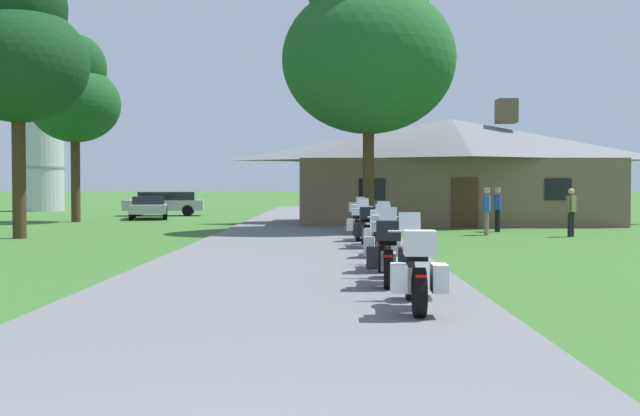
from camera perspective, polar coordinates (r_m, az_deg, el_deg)
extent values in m
plane|color=#386628|center=(23.08, -1.33, -2.63)|extent=(500.00, 500.00, 0.00)
cube|color=slate|center=(21.09, -1.52, -2.96)|extent=(6.40, 80.00, 0.06)
cylinder|color=black|center=(11.05, 6.95, -5.40)|extent=(0.13, 0.64, 0.64)
cylinder|color=black|center=(9.63, 7.67, -6.46)|extent=(0.17, 0.64, 0.64)
cube|color=silver|center=(10.32, 7.29, -5.58)|extent=(0.27, 0.57, 0.30)
ellipsoid|color=gold|center=(10.53, 7.17, -2.97)|extent=(0.31, 0.53, 0.26)
cube|color=black|center=(10.08, 7.40, -3.69)|extent=(0.29, 0.53, 0.10)
cylinder|color=silver|center=(10.95, 6.98, -1.79)|extent=(0.66, 0.05, 0.03)
cylinder|color=silver|center=(11.02, 6.95, -3.55)|extent=(0.07, 0.24, 0.73)
cube|color=#B2BCC6|center=(11.04, 6.94, -1.04)|extent=(0.32, 0.12, 0.27)
sphere|color=silver|center=(10.96, 6.97, -2.52)|extent=(0.11, 0.11, 0.11)
cube|color=silver|center=(9.51, 7.71, -2.69)|extent=(0.41, 0.37, 0.32)
cube|color=red|center=(9.39, 7.80, -5.30)|extent=(0.14, 0.03, 0.06)
cylinder|color=silver|center=(9.98, 8.29, -6.76)|extent=(0.08, 0.55, 0.07)
cube|color=silver|center=(9.64, 6.10, -5.37)|extent=(0.21, 0.41, 0.36)
cube|color=silver|center=(9.69, 9.18, -5.35)|extent=(0.21, 0.41, 0.36)
cylinder|color=black|center=(13.66, 5.27, -4.04)|extent=(0.16, 0.65, 0.64)
cylinder|color=black|center=(12.23, 5.30, -4.71)|extent=(0.20, 0.65, 0.64)
cube|color=silver|center=(12.92, 5.28, -4.10)|extent=(0.30, 0.58, 0.30)
ellipsoid|color=black|center=(13.14, 5.28, -2.04)|extent=(0.34, 0.54, 0.26)
cube|color=black|center=(12.69, 5.29, -2.58)|extent=(0.32, 0.54, 0.10)
cylinder|color=silver|center=(13.57, 5.28, -1.11)|extent=(0.66, 0.08, 0.03)
cylinder|color=silver|center=(13.63, 5.27, -2.53)|extent=(0.08, 0.24, 0.73)
cube|color=#B2BCC6|center=(13.66, 5.28, -0.51)|extent=(0.33, 0.13, 0.27)
sphere|color=silver|center=(13.58, 5.28, -1.70)|extent=(0.11, 0.11, 0.11)
cube|color=black|center=(12.12, 5.31, -1.73)|extent=(0.43, 0.39, 0.32)
cube|color=red|center=(11.99, 5.31, -3.77)|extent=(0.14, 0.04, 0.06)
cylinder|color=silver|center=(12.56, 5.93, -5.01)|extent=(0.11, 0.55, 0.07)
cube|color=black|center=(12.26, 4.08, -3.85)|extent=(0.23, 0.41, 0.36)
cube|color=black|center=(12.26, 6.52, -3.85)|extent=(0.23, 0.41, 0.36)
cylinder|color=black|center=(15.98, 4.87, -3.20)|extent=(0.16, 0.65, 0.64)
cylinder|color=black|center=(14.55, 4.81, -3.69)|extent=(0.21, 0.65, 0.64)
cube|color=silver|center=(15.24, 4.84, -3.22)|extent=(0.31, 0.58, 0.30)
ellipsoid|color=#B2B5BC|center=(15.47, 4.86, -1.47)|extent=(0.34, 0.54, 0.26)
cube|color=black|center=(15.01, 4.83, -1.91)|extent=(0.32, 0.54, 0.10)
cylinder|color=silver|center=(15.90, 4.88, -0.70)|extent=(0.66, 0.09, 0.03)
cylinder|color=silver|center=(15.96, 4.88, -1.91)|extent=(0.08, 0.24, 0.73)
cube|color=#B2BCC6|center=(15.99, 4.88, -0.18)|extent=(0.33, 0.14, 0.27)
sphere|color=silver|center=(15.91, 4.88, -1.20)|extent=(0.11, 0.11, 0.11)
cube|color=#B7B7BC|center=(14.45, 4.81, -1.18)|extent=(0.43, 0.39, 0.32)
cube|color=red|center=(14.31, 4.80, -2.88)|extent=(0.14, 0.04, 0.06)
cylinder|color=silver|center=(14.88, 5.36, -3.96)|extent=(0.12, 0.55, 0.07)
cube|color=#B7B7BC|center=(14.59, 3.79, -2.96)|extent=(0.23, 0.42, 0.36)
cube|color=#B7B7BC|center=(14.58, 5.83, -2.97)|extent=(0.23, 0.42, 0.36)
cylinder|color=black|center=(18.94, 4.90, -2.44)|extent=(0.20, 0.65, 0.64)
cylinder|color=black|center=(17.50, 4.59, -2.77)|extent=(0.24, 0.66, 0.64)
cube|color=silver|center=(18.20, 4.75, -2.42)|extent=(0.34, 0.59, 0.30)
ellipsoid|color=maroon|center=(18.43, 4.81, -0.96)|extent=(0.37, 0.56, 0.26)
cube|color=black|center=(17.98, 4.71, -1.32)|extent=(0.35, 0.55, 0.10)
cylinder|color=silver|center=(18.86, 4.90, -0.32)|extent=(0.66, 0.12, 0.03)
cylinder|color=silver|center=(18.92, 4.90, -1.35)|extent=(0.09, 0.24, 0.73)
cube|color=#B2BCC6|center=(18.96, 4.92, 0.11)|extent=(0.33, 0.15, 0.27)
sphere|color=silver|center=(18.87, 4.89, -0.75)|extent=(0.11, 0.11, 0.11)
cube|color=silver|center=(17.42, 4.59, -0.69)|extent=(0.45, 0.41, 0.32)
cube|color=red|center=(17.27, 4.55, -2.09)|extent=(0.14, 0.05, 0.06)
cylinder|color=silver|center=(17.82, 5.11, -3.02)|extent=(0.15, 0.55, 0.07)
cube|color=silver|center=(17.56, 3.76, -2.17)|extent=(0.25, 0.42, 0.36)
cube|color=silver|center=(17.53, 5.46, -2.18)|extent=(0.25, 0.42, 0.36)
cylinder|color=black|center=(21.47, 3.36, -1.95)|extent=(0.12, 0.64, 0.64)
cylinder|color=black|center=(20.03, 3.66, -2.21)|extent=(0.17, 0.64, 0.64)
cube|color=silver|center=(20.72, 3.51, -1.91)|extent=(0.27, 0.57, 0.30)
ellipsoid|color=maroon|center=(20.96, 3.46, -0.64)|extent=(0.31, 0.53, 0.26)
cube|color=black|center=(20.51, 3.55, -0.94)|extent=(0.29, 0.53, 0.10)
cylinder|color=silver|center=(21.39, 3.38, -0.08)|extent=(0.66, 0.05, 0.03)
cylinder|color=silver|center=(21.45, 3.37, -0.99)|extent=(0.07, 0.24, 0.73)
cube|color=#B2BCC6|center=(21.49, 3.36, 0.30)|extent=(0.32, 0.12, 0.27)
sphere|color=silver|center=(21.40, 3.37, -0.46)|extent=(0.11, 0.11, 0.11)
cube|color=black|center=(19.95, 3.67, -0.38)|extent=(0.41, 0.37, 0.32)
cube|color=red|center=(19.80, 3.71, -1.60)|extent=(0.14, 0.03, 0.06)
cylinder|color=silver|center=(20.37, 3.98, -2.43)|extent=(0.08, 0.55, 0.07)
cube|color=black|center=(20.05, 2.91, -1.69)|extent=(0.21, 0.40, 0.36)
cube|color=black|center=(20.09, 4.39, -1.68)|extent=(0.21, 0.40, 0.36)
cylinder|color=black|center=(23.99, 3.34, -1.56)|extent=(0.20, 0.65, 0.64)
cylinder|color=black|center=(22.56, 3.01, -1.77)|extent=(0.24, 0.66, 0.64)
cube|color=silver|center=(23.25, 3.18, -1.52)|extent=(0.33, 0.59, 0.30)
ellipsoid|color=#B2B5BC|center=(23.49, 3.24, -0.39)|extent=(0.37, 0.56, 0.26)
cube|color=black|center=(23.03, 3.13, -0.65)|extent=(0.35, 0.55, 0.10)
cylinder|color=silver|center=(23.92, 3.34, 0.11)|extent=(0.66, 0.12, 0.03)
cylinder|color=silver|center=(23.97, 3.34, -0.70)|extent=(0.09, 0.24, 0.73)
cube|color=#B2BCC6|center=(24.01, 3.36, 0.45)|extent=(0.33, 0.15, 0.27)
sphere|color=silver|center=(23.92, 3.34, -0.23)|extent=(0.11, 0.11, 0.11)
cube|color=silver|center=(22.48, 3.00, -0.15)|extent=(0.45, 0.41, 0.32)
cube|color=red|center=(22.33, 2.96, -1.23)|extent=(0.14, 0.05, 0.06)
cylinder|color=silver|center=(22.87, 3.44, -1.97)|extent=(0.15, 0.55, 0.07)
cube|color=silver|center=(22.62, 2.37, -1.30)|extent=(0.25, 0.42, 0.36)
cube|color=silver|center=(22.57, 3.68, -1.31)|extent=(0.25, 0.42, 0.36)
cylinder|color=black|center=(26.90, 3.11, -1.21)|extent=(0.21, 0.65, 0.64)
cylinder|color=black|center=(25.47, 2.75, -1.37)|extent=(0.25, 0.66, 0.64)
cube|color=silver|center=(26.17, 2.93, -1.16)|extent=(0.34, 0.59, 0.30)
ellipsoid|color=#1E3899|center=(26.41, 3.00, -0.15)|extent=(0.38, 0.56, 0.26)
cube|color=black|center=(25.95, 2.88, -0.39)|extent=(0.36, 0.56, 0.10)
cylinder|color=silver|center=(26.84, 3.11, 0.28)|extent=(0.66, 0.13, 0.03)
cylinder|color=silver|center=(26.89, 3.12, -0.44)|extent=(0.10, 0.24, 0.73)
cube|color=#B2BCC6|center=(26.93, 3.13, 0.58)|extent=(0.33, 0.16, 0.27)
sphere|color=silver|center=(26.84, 3.11, -0.02)|extent=(0.11, 0.11, 0.11)
cube|color=#B7B7BC|center=(25.40, 2.74, 0.07)|extent=(0.45, 0.42, 0.32)
cube|color=red|center=(25.25, 2.69, -0.89)|extent=(0.14, 0.05, 0.06)
cylinder|color=silver|center=(25.78, 3.15, -1.56)|extent=(0.15, 0.55, 0.07)
cube|color=brown|center=(34.66, 10.13, 1.22)|extent=(13.84, 6.51, 2.93)
pyramid|color=slate|center=(34.72, 10.15, 5.21)|extent=(14.67, 6.90, 1.91)
cube|color=brown|center=(35.32, 14.18, 7.25)|extent=(0.90, 0.90, 1.10)
cube|color=#472D19|center=(31.43, 11.11, 0.41)|extent=(1.10, 0.08, 2.10)
cube|color=black|center=(30.95, 4.05, 1.45)|extent=(1.10, 0.06, 0.90)
cube|color=black|center=(32.35, 17.88, 1.39)|extent=(1.10, 0.06, 0.90)
cylinder|color=#75664C|center=(26.92, 12.74, -1.14)|extent=(0.14, 0.14, 0.86)
cylinder|color=#75664C|center=(26.74, 12.70, -1.16)|extent=(0.14, 0.14, 0.86)
cube|color=#2D56AD|center=(26.81, 12.73, 0.37)|extent=(0.33, 0.41, 0.56)
cylinder|color=#2D56AD|center=(27.03, 12.79, 0.34)|extent=(0.09, 0.09, 0.58)
cylinder|color=#2D56AD|center=(26.58, 12.67, 0.32)|extent=(0.09, 0.09, 0.58)
sphere|color=tan|center=(26.80, 12.74, 1.27)|extent=(0.21, 0.21, 0.21)
cylinder|color=#B2AD99|center=(26.80, 12.74, 1.48)|extent=(0.22, 0.22, 0.05)
cylinder|color=black|center=(29.01, 13.47, -0.94)|extent=(0.14, 0.14, 0.86)
cylinder|color=black|center=(28.84, 13.60, -0.96)|extent=(0.14, 0.14, 0.86)
cube|color=#2D56AD|center=(28.90, 13.54, 0.46)|extent=(0.27, 0.39, 0.56)
cylinder|color=#2D56AD|center=(29.12, 13.38, 0.43)|extent=(0.09, 0.09, 0.58)
cylinder|color=#2D56AD|center=(28.69, 13.71, 0.41)|extent=(0.09, 0.09, 0.58)
sphere|color=tan|center=(28.89, 13.55, 1.29)|extent=(0.21, 0.21, 0.21)
cylinder|color=#B2AD99|center=(28.89, 13.55, 1.49)|extent=(0.22, 0.22, 0.05)
cylinder|color=black|center=(26.70, 18.70, -1.21)|extent=(0.14, 0.14, 0.86)
cylinder|color=black|center=(26.87, 18.86, -1.19)|extent=(0.14, 0.14, 0.86)
cube|color=#5B6638|center=(26.76, 18.80, 0.32)|extent=(0.40, 0.41, 0.56)
cylinder|color=#5B6638|center=(26.55, 18.59, 0.27)|extent=(0.09, 0.09, 0.58)
cylinder|color=#5B6638|center=(26.97, 18.99, 0.28)|extent=(0.09, 0.09, 0.58)
sphere|color=tan|center=(26.75, 18.80, 1.22)|extent=(0.21, 0.21, 0.21)
cylinder|color=#422D19|center=(26.54, -22.20, 2.72)|extent=(0.44, 0.44, 4.55)
ellipsoid|color=#143D19|center=(26.85, -22.29, 10.30)|extent=(4.62, 4.62, 3.92)
ellipsoid|color=#123716|center=(27.19, -22.33, 14.15)|extent=(3.23, 3.23, 3.46)
cylinder|color=#422D19|center=(37.74, -18.33, 2.40)|extent=(0.44, 0.44, 4.51)
ellipsoid|color=#194C1E|center=(37.94, -18.38, 7.62)|extent=(4.35, 4.35, 3.70)
ellipsoid|color=#16441B|center=(38.16, -18.41, 10.21)|extent=(3.04, 3.04, 3.26)
cylinder|color=#422D19|center=(28.82, 3.75, 2.98)|extent=(0.44, 0.44, 4.78)
ellipsoid|color=#1E5623|center=(29.22, 3.77, 11.32)|extent=(6.72, 6.72, 5.72)
cylinder|color=#B2B7BC|center=(55.13, -20.75, 2.94)|extent=(3.15, 3.15, 6.08)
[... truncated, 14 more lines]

